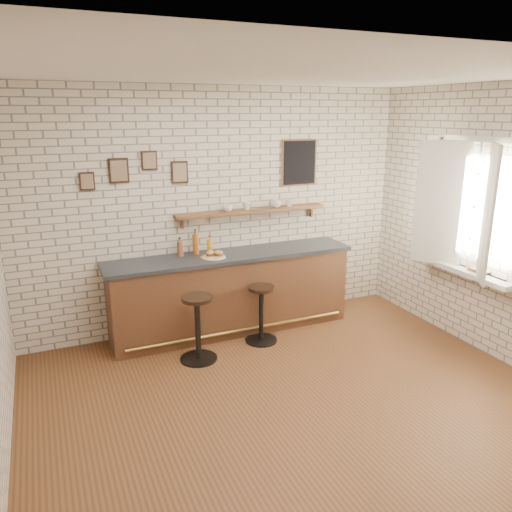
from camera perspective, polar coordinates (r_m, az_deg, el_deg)
The scene contains 21 objects.
ground at distance 5.10m, azimuth 4.03°, elevation -15.69°, with size 5.00×5.00×0.00m, color brown.
bar_counter at distance 6.29m, azimuth -2.82°, elevation -4.16°, with size 3.10×0.65×1.01m.
sandwich_plate at distance 5.99m, azimuth -4.85°, elevation -0.11°, with size 0.28×0.28×0.01m, color white.
ciabatta_sandwich at distance 5.98m, azimuth -4.78°, elevation 0.27°, with size 0.23×0.17×0.07m.
potato_chips at distance 5.98m, azimuth -5.09°, elevation -0.07°, with size 0.26×0.18×0.00m.
bitters_bottle_brown at distance 6.08m, azimuth -8.68°, elevation 0.87°, with size 0.07×0.07×0.23m.
bitters_bottle_white at distance 6.13m, azimuth -6.93°, elevation 1.17°, with size 0.07×0.07×0.26m.
bitters_bottle_amber at distance 6.13m, azimuth -6.91°, elevation 1.38°, with size 0.08×0.08×0.31m.
condiment_bottle_yellow at distance 6.19m, azimuth -5.28°, elevation 1.22°, with size 0.07×0.07×0.21m.
bar_stool_left at distance 5.61m, azimuth -6.69°, elevation -7.98°, with size 0.42×0.42×0.75m.
bar_stool_right at distance 6.02m, azimuth 0.60°, elevation -6.43°, with size 0.39×0.39×0.70m.
wall_shelf at distance 6.34m, azimuth -0.44°, elevation 5.16°, with size 2.00×0.18×0.18m.
shelf_cup_a at distance 6.21m, azimuth -3.22°, elevation 5.55°, with size 0.12×0.12×0.09m, color white.
shelf_cup_b at distance 6.30m, azimuth -1.05°, elevation 5.75°, with size 0.11×0.11×0.10m, color white.
shelf_cup_c at distance 6.47m, azimuth 2.38°, elevation 6.00°, with size 0.12×0.12×0.10m, color white.
shelf_cup_d at distance 6.55m, azimuth 3.81°, elevation 6.07°, with size 0.10×0.10×0.09m, color white.
back_wall_decor at distance 6.26m, azimuth -2.23°, elevation 10.27°, with size 2.96×0.02×0.56m.
window_sill at distance 6.32m, azimuth 22.57°, elevation -1.55°, with size 0.20×1.35×0.06m.
casement_window at distance 6.12m, azimuth 23.04°, elevation 5.11°, with size 0.40×1.30×1.56m.
book_lower at distance 6.18m, azimuth 23.67°, elevation -1.68°, with size 0.15×0.20×0.02m, color tan.
book_upper at distance 6.17m, azimuth 23.73°, elevation -1.54°, with size 0.17×0.23×0.02m, color tan.
Camera 1 is at (-2.04, -3.82, 2.69)m, focal length 35.00 mm.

